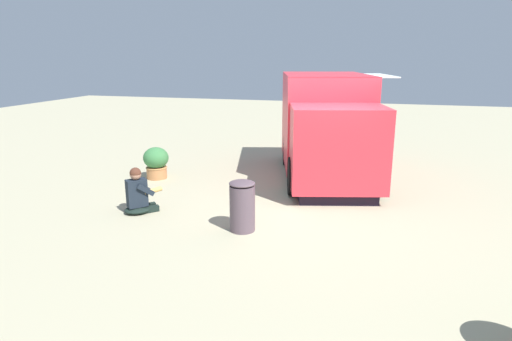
% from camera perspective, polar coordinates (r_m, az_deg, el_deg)
% --- Properties ---
extents(ground_plane, '(40.00, 40.00, 0.00)m').
position_cam_1_polar(ground_plane, '(9.48, 7.88, -3.68)').
color(ground_plane, '#B2AB89').
extents(food_truck, '(3.18, 4.95, 2.52)m').
position_cam_1_polar(food_truck, '(11.04, 9.17, 5.32)').
color(food_truck, '#EB313E').
rests_on(food_truck, ground_plane).
extents(person_customer, '(0.71, 0.77, 0.91)m').
position_cam_1_polar(person_customer, '(8.80, -15.01, -3.08)').
color(person_customer, black).
rests_on(person_customer, ground_plane).
extents(planter_flowering_near, '(0.62, 0.62, 0.79)m').
position_cam_1_polar(planter_flowering_near, '(11.12, -12.86, 1.11)').
color(planter_flowering_near, '#C07C4A').
rests_on(planter_flowering_near, ground_plane).
extents(trash_bin, '(0.45, 0.45, 0.90)m').
position_cam_1_polar(trash_bin, '(7.62, -1.79, -4.57)').
color(trash_bin, '#5B4953').
rests_on(trash_bin, ground_plane).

